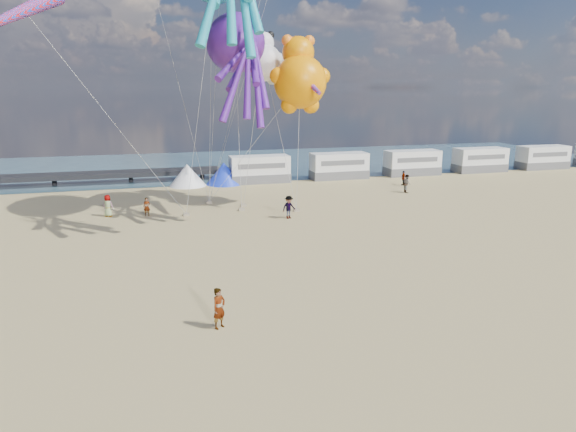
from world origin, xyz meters
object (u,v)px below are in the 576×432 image
object	(u,v)px
tent_white	(187,175)
windsock_right	(304,78)
motorhome_1	(339,166)
sandbag_b	(242,209)
motorhome_2	(412,163)
kite_panda	(264,63)
motorhome_4	(543,157)
beachgoer_2	(289,207)
windsock_left	(24,11)
motorhome_3	(480,160)
sandbag_a	(186,214)
sandbag_e	(209,202)
beachgoer_1	(407,184)
kite_octopus_purple	(235,43)
sandbag_c	(296,210)
standing_person	(219,308)
beachgoer_0	(108,206)
kite_teddy_orange	(300,82)
sandbag_d	(244,205)
windsock_mid	(258,82)
motorhome_0	(260,169)
tent_blue	(224,173)
beachgoer_3	(403,178)
beachgoer_5	(147,207)

from	to	relation	value
tent_white	windsock_right	xyz separation A→B (m)	(8.78, -14.21, 9.93)
motorhome_1	sandbag_b	bearing A→B (deg)	-137.04
motorhome_2	kite_panda	distance (m)	25.29
motorhome_4	beachgoer_2	size ratio (longest dim) A/B	3.51
kite_panda	windsock_left	world-z (taller)	windsock_left
motorhome_3	sandbag_a	bearing A→B (deg)	-160.20
sandbag_e	windsock_right	distance (m)	14.24
beachgoer_1	kite_octopus_purple	distance (m)	22.13
sandbag_c	windsock_right	xyz separation A→B (m)	(0.69, 0.27, 11.02)
kite_octopus_purple	kite_panda	bearing A→B (deg)	61.11
sandbag_c	kite_octopus_purple	world-z (taller)	kite_octopus_purple
motorhome_3	sandbag_b	size ratio (longest dim) A/B	13.20
beachgoer_1	sandbag_b	bearing A→B (deg)	108.89
standing_person	beachgoer_0	size ratio (longest dim) A/B	1.03
sandbag_a	kite_teddy_orange	xyz separation A→B (m)	(9.90, 0.19, 10.72)
beachgoer_0	sandbag_e	size ratio (longest dim) A/B	3.65
beachgoer_0	sandbag_d	bearing A→B (deg)	-151.66
beachgoer_0	sandbag_d	xyz separation A→B (m)	(11.48, 0.70, -0.80)
motorhome_4	sandbag_a	xyz separation A→B (m)	(-47.22, -13.58, -1.39)
sandbag_b	windsock_mid	bearing A→B (deg)	-62.59
motorhome_0	beachgoer_1	xyz separation A→B (m)	(13.18, -9.60, -0.57)
motorhome_3	sandbag_b	distance (m)	35.44
motorhome_4	sandbag_c	size ratio (longest dim) A/B	13.20
motorhome_4	beachgoer_0	xyz separation A→B (m)	(-53.45, -12.11, -0.59)
beachgoer_1	motorhome_1	bearing A→B (deg)	29.01
motorhome_1	sandbag_e	distance (m)	18.86
beachgoer_1	windsock_right	distance (m)	16.71
kite_panda	windsock_right	xyz separation A→B (m)	(2.32, -4.39, -1.37)
motorhome_2	windsock_right	distance (m)	25.03
motorhome_1	beachgoer_2	world-z (taller)	motorhome_1
standing_person	sandbag_e	bearing A→B (deg)	47.11
beachgoer_1	kite_panda	size ratio (longest dim) A/B	0.34
motorhome_4	motorhome_2	bearing A→B (deg)	180.00
sandbag_a	kite_panda	distance (m)	15.05
tent_blue	beachgoer_1	size ratio (longest dim) A/B	2.16
windsock_left	motorhome_1	bearing A→B (deg)	58.58
motorhome_3	tent_blue	distance (m)	32.50
motorhome_3	sandbag_b	bearing A→B (deg)	-158.49
sandbag_d	kite_octopus_purple	world-z (taller)	kite_octopus_purple
tent_white	kite_teddy_orange	world-z (taller)	kite_teddy_orange
beachgoer_2	windsock_right	bearing A→B (deg)	32.99
motorhome_4	sandbag_b	xyz separation A→B (m)	(-42.44, -12.98, -1.39)
tent_blue	beachgoer_3	size ratio (longest dim) A/B	2.55
motorhome_3	tent_blue	size ratio (longest dim) A/B	1.65
motorhome_0	motorhome_3	xyz separation A→B (m)	(28.50, 0.00, 0.00)
motorhome_0	motorhome_1	bearing A→B (deg)	0.00
sandbag_c	sandbag_e	bearing A→B (deg)	143.31
motorhome_0	sandbag_a	distance (m)	16.48
motorhome_3	beachgoer_5	size ratio (longest dim) A/B	4.29
motorhome_2	sandbag_d	distance (m)	25.69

